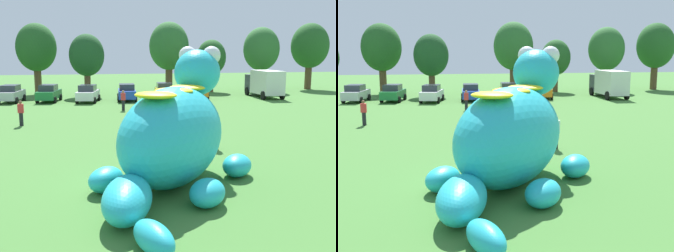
# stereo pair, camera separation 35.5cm
# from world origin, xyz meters

# --- Properties ---
(ground_plane) EXTENTS (160.00, 160.00, 0.00)m
(ground_plane) POSITION_xyz_m (0.00, 0.00, 0.00)
(ground_plane) COLOR #427533
(giant_inflatable_creature) EXTENTS (7.00, 9.88, 5.14)m
(giant_inflatable_creature) POSITION_xyz_m (1.03, -0.14, 1.88)
(giant_inflatable_creature) COLOR #23B2C6
(giant_inflatable_creature) RESTS_ON ground
(car_silver) EXTENTS (2.38, 4.30, 1.72)m
(car_silver) POSITION_xyz_m (-9.20, 28.13, 0.86)
(car_silver) COLOR #B7BABF
(car_silver) RESTS_ON ground
(car_green) EXTENTS (2.43, 4.32, 1.72)m
(car_green) POSITION_xyz_m (-5.58, 27.84, 0.86)
(car_green) COLOR #1E7238
(car_green) RESTS_ON ground
(car_white) EXTENTS (2.53, 4.36, 1.72)m
(car_white) POSITION_xyz_m (-1.76, 26.72, 0.86)
(car_white) COLOR white
(car_white) RESTS_ON ground
(car_blue) EXTENTS (2.17, 4.21, 1.72)m
(car_blue) POSITION_xyz_m (2.13, 27.14, 0.86)
(car_blue) COLOR #2347B7
(car_blue) RESTS_ON ground
(car_yellow) EXTENTS (2.21, 4.23, 1.72)m
(car_yellow) POSITION_xyz_m (6.19, 28.06, 0.86)
(car_yellow) COLOR yellow
(car_yellow) RESTS_ON ground
(car_orange) EXTENTS (2.53, 4.36, 1.72)m
(car_orange) POSITION_xyz_m (9.98, 27.91, 0.86)
(car_orange) COLOR orange
(car_orange) RESTS_ON ground
(box_truck) EXTENTS (2.50, 6.46, 2.95)m
(box_truck) POSITION_xyz_m (17.24, 27.39, 1.60)
(box_truck) COLOR #333842
(box_truck) RESTS_ON ground
(tree_centre_left) EXTENTS (4.63, 4.63, 8.22)m
(tree_centre_left) POSITION_xyz_m (-7.39, 36.07, 5.38)
(tree_centre_left) COLOR brown
(tree_centre_left) RESTS_ON ground
(tree_centre) EXTENTS (3.89, 3.89, 6.90)m
(tree_centre) POSITION_xyz_m (-1.70, 32.59, 4.51)
(tree_centre) COLOR brown
(tree_centre) RESTS_ON ground
(tree_centre_right) EXTENTS (4.78, 4.78, 8.48)m
(tree_centre_right) POSITION_xyz_m (8.11, 34.74, 5.55)
(tree_centre_right) COLOR brown
(tree_centre_right) RESTS_ON ground
(tree_mid_right) EXTENTS (3.62, 3.62, 6.42)m
(tree_mid_right) POSITION_xyz_m (13.50, 34.87, 4.20)
(tree_mid_right) COLOR brown
(tree_mid_right) RESTS_ON ground
(tree_right) EXTENTS (4.50, 4.50, 7.99)m
(tree_right) POSITION_xyz_m (19.97, 34.58, 5.23)
(tree_right) COLOR brown
(tree_right) RESTS_ON ground
(tree_far_right) EXTENTS (4.88, 4.88, 8.66)m
(tree_far_right) POSITION_xyz_m (27.30, 35.68, 5.66)
(tree_far_right) COLOR brown
(tree_far_right) RESTS_ON ground
(spectator_near_inflatable) EXTENTS (0.38, 0.26, 1.71)m
(spectator_near_inflatable) POSITION_xyz_m (4.36, 5.02, 0.85)
(spectator_near_inflatable) COLOR black
(spectator_near_inflatable) RESTS_ON ground
(spectator_mid_field) EXTENTS (0.38, 0.26, 1.71)m
(spectator_mid_field) POSITION_xyz_m (-6.35, 13.99, 0.85)
(spectator_mid_field) COLOR black
(spectator_mid_field) RESTS_ON ground
(spectator_by_cars) EXTENTS (0.38, 0.26, 1.71)m
(spectator_by_cars) POSITION_xyz_m (1.09, 20.08, 0.85)
(spectator_by_cars) COLOR black
(spectator_by_cars) RESTS_ON ground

